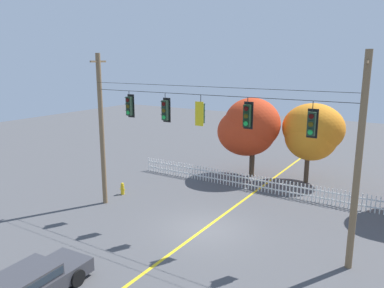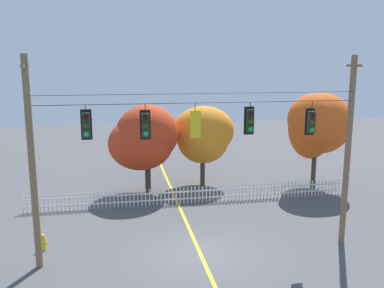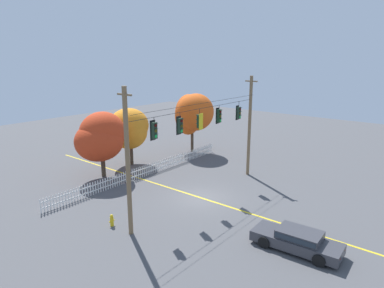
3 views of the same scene
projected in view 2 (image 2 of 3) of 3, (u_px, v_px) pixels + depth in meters
ground at (200, 254)px, 18.11m from camera, size 80.00×80.00×0.00m
lane_centerline_stripe at (200, 253)px, 18.11m from camera, size 0.16×36.00×0.01m
signal_support_span at (201, 156)px, 17.28m from camera, size 13.62×1.10×8.51m
traffic_signal_westbound_side at (86, 125)px, 16.21m from camera, size 0.43×0.38×1.40m
traffic_signal_northbound_secondary at (145, 125)px, 16.63m from camera, size 0.43×0.38×1.46m
traffic_signal_northbound_primary at (195, 124)px, 16.97m from camera, size 0.43×0.38×1.43m
traffic_signal_eastbound_side at (250, 121)px, 17.38m from camera, size 0.43×0.38×1.39m
traffic_signal_southbound_primary at (311, 122)px, 17.88m from camera, size 0.43×0.38×1.49m
white_picket_fence at (193, 195)px, 24.55m from camera, size 19.18×0.06×1.00m
autumn_maple_near_fence at (144, 139)px, 26.00m from camera, size 4.42×3.85×5.63m
autumn_maple_mid at (203, 135)px, 27.87m from camera, size 4.12×3.45×5.36m
autumn_oak_far_east at (316, 123)px, 26.90m from camera, size 4.12×4.08×6.32m
fire_hydrant at (43, 242)px, 18.40m from camera, size 0.38×0.22×0.76m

